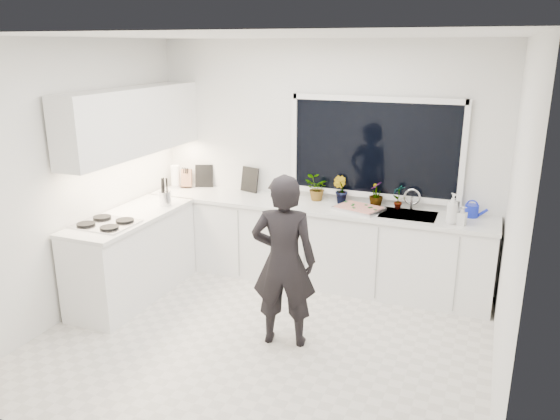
% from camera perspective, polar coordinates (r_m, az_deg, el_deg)
% --- Properties ---
extents(floor, '(4.00, 3.50, 0.02)m').
position_cam_1_polar(floor, '(5.23, -1.81, -13.45)').
color(floor, beige).
rests_on(floor, ground).
extents(wall_back, '(4.00, 0.02, 2.70)m').
position_cam_1_polar(wall_back, '(6.30, 4.47, 5.10)').
color(wall_back, white).
rests_on(wall_back, ground).
extents(wall_left, '(0.02, 3.50, 2.70)m').
position_cam_1_polar(wall_left, '(5.78, -20.59, 2.98)').
color(wall_left, white).
rests_on(wall_left, ground).
extents(wall_right, '(0.02, 3.50, 2.70)m').
position_cam_1_polar(wall_right, '(4.33, 23.22, -1.73)').
color(wall_right, white).
rests_on(wall_right, ground).
extents(ceiling, '(4.00, 3.50, 0.02)m').
position_cam_1_polar(ceiling, '(4.52, -2.14, 17.88)').
color(ceiling, white).
rests_on(ceiling, wall_back).
extents(window, '(1.80, 0.02, 1.00)m').
position_cam_1_polar(window, '(6.08, 9.85, 6.40)').
color(window, black).
rests_on(window, wall_back).
extents(base_cabinets_back, '(3.92, 0.58, 0.88)m').
position_cam_1_polar(base_cabinets_back, '(6.27, 3.43, -3.60)').
color(base_cabinets_back, white).
rests_on(base_cabinets_back, floor).
extents(base_cabinets_left, '(0.58, 1.60, 0.88)m').
position_cam_1_polar(base_cabinets_left, '(6.09, -15.13, -4.83)').
color(base_cabinets_left, white).
rests_on(base_cabinets_left, floor).
extents(countertop_back, '(3.94, 0.62, 0.04)m').
position_cam_1_polar(countertop_back, '(6.11, 3.48, 0.41)').
color(countertop_back, silver).
rests_on(countertop_back, base_cabinets_back).
extents(countertop_left, '(0.62, 1.60, 0.04)m').
position_cam_1_polar(countertop_left, '(5.94, -15.47, -0.70)').
color(countertop_left, silver).
rests_on(countertop_left, base_cabinets_left).
extents(upper_cabinets, '(0.34, 2.10, 0.70)m').
position_cam_1_polar(upper_cabinets, '(6.08, -15.11, 8.94)').
color(upper_cabinets, white).
rests_on(upper_cabinets, wall_left).
extents(sink, '(0.58, 0.42, 0.14)m').
position_cam_1_polar(sink, '(5.91, 13.22, -0.92)').
color(sink, silver).
rests_on(sink, countertop_back).
extents(faucet, '(0.03, 0.03, 0.22)m').
position_cam_1_polar(faucet, '(6.05, 13.62, 1.06)').
color(faucet, silver).
rests_on(faucet, countertop_back).
extents(stovetop, '(0.56, 0.48, 0.03)m').
position_cam_1_polar(stovetop, '(5.68, -17.75, -1.32)').
color(stovetop, black).
rests_on(stovetop, countertop_left).
extents(person, '(0.65, 0.50, 1.59)m').
position_cam_1_polar(person, '(4.85, 0.39, -5.40)').
color(person, black).
rests_on(person, floor).
extents(pizza_tray, '(0.57, 0.49, 0.03)m').
position_cam_1_polar(pizza_tray, '(5.95, 8.22, 0.15)').
color(pizza_tray, silver).
rests_on(pizza_tray, countertop_back).
extents(pizza, '(0.52, 0.44, 0.01)m').
position_cam_1_polar(pizza, '(5.94, 8.23, 0.30)').
color(pizza, red).
rests_on(pizza, pizza_tray).
extents(watering_can, '(0.18, 0.18, 0.13)m').
position_cam_1_polar(watering_can, '(5.98, 19.39, -0.08)').
color(watering_can, '#1424BF').
rests_on(watering_can, countertop_back).
extents(paper_towel_roll, '(0.14, 0.14, 0.26)m').
position_cam_1_polar(paper_towel_roll, '(6.95, -10.87, 3.43)').
color(paper_towel_roll, white).
rests_on(paper_towel_roll, countertop_back).
extents(knife_block, '(0.16, 0.14, 0.22)m').
position_cam_1_polar(knife_block, '(6.91, -9.73, 3.25)').
color(knife_block, brown).
rests_on(knife_block, countertop_back).
extents(utensil_crock, '(0.13, 0.13, 0.16)m').
position_cam_1_polar(utensil_crock, '(6.17, -11.90, 1.19)').
color(utensil_crock, silver).
rests_on(utensil_crock, countertop_left).
extents(picture_frame_large, '(0.21, 0.10, 0.28)m').
position_cam_1_polar(picture_frame_large, '(6.89, -7.93, 3.55)').
color(picture_frame_large, black).
rests_on(picture_frame_large, countertop_back).
extents(picture_frame_small, '(0.25, 0.09, 0.30)m').
position_cam_1_polar(picture_frame_small, '(6.61, -3.17, 3.20)').
color(picture_frame_small, black).
rests_on(picture_frame_small, countertop_back).
extents(herb_plants, '(1.17, 0.26, 0.30)m').
position_cam_1_polar(herb_plants, '(6.15, 6.49, 2.01)').
color(herb_plants, '#26662D').
rests_on(herb_plants, countertop_back).
extents(soap_bottles, '(0.23, 0.17, 0.31)m').
position_cam_1_polar(soap_bottles, '(5.66, 17.79, -0.03)').
color(soap_bottles, '#D8BF66').
rests_on(soap_bottles, countertop_back).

